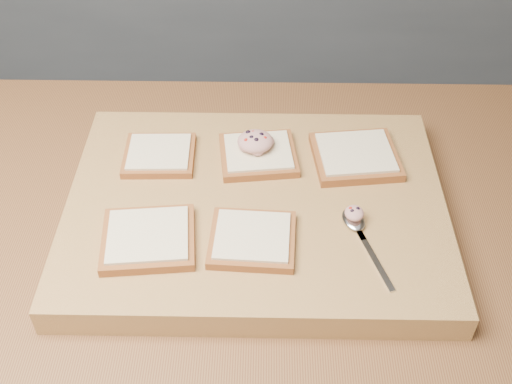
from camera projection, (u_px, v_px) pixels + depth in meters
The scene contains 10 objects.
back_counter at pixel (230, 22), 2.29m from camera, with size 3.60×0.62×0.94m.
cutting_board at pixel (256, 210), 0.96m from camera, with size 0.56×0.42×0.04m, color tan.
bread_far_left at pixel (159, 155), 1.01m from camera, with size 0.11×0.10×0.02m.
bread_far_center at pixel (258, 154), 1.01m from camera, with size 0.13×0.12×0.02m.
bread_far_right at pixel (355, 156), 1.00m from camera, with size 0.14×0.13×0.02m.
bread_near_left at pixel (148, 238), 0.88m from camera, with size 0.14×0.13×0.02m.
bread_near_center at pixel (252, 239), 0.88m from camera, with size 0.12×0.11×0.02m.
tuna_salad_dollop at pixel (255, 141), 1.00m from camera, with size 0.06×0.05×0.03m.
spoon at pixel (356, 225), 0.90m from camera, with size 0.07×0.15×0.01m.
spoon_salad at pixel (354, 213), 0.90m from camera, with size 0.03×0.03×0.02m.
Camera 1 is at (0.13, -0.66, 1.60)m, focal length 45.00 mm.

